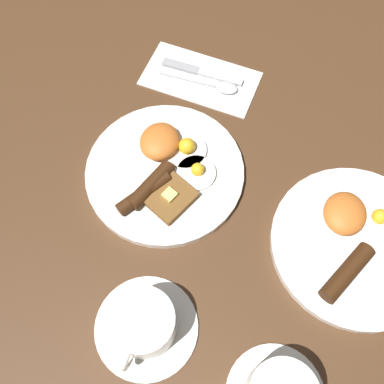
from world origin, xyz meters
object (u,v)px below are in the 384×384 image
object	(u,v)px
breakfast_plate_far	(355,241)
breakfast_plate_near	(165,170)
spoon	(217,85)
teacup_near	(144,325)
knife	(198,71)

from	to	relation	value
breakfast_plate_far	breakfast_plate_near	bearing A→B (deg)	-93.59
breakfast_plate_far	spoon	size ratio (longest dim) A/B	1.76
breakfast_plate_near	breakfast_plate_far	distance (m)	0.33
teacup_near	spoon	size ratio (longest dim) A/B	0.99
teacup_near	breakfast_plate_near	bearing A→B (deg)	-165.40
breakfast_plate_far	teacup_near	size ratio (longest dim) A/B	1.77
breakfast_plate_far	knife	world-z (taller)	breakfast_plate_far
teacup_near	knife	xyz separation A→B (m)	(-0.48, -0.09, -0.03)
breakfast_plate_far	teacup_near	distance (m)	0.35
knife	breakfast_plate_far	bearing A→B (deg)	-35.74
breakfast_plate_far	knife	bearing A→B (deg)	-125.47
spoon	breakfast_plate_far	bearing A→B (deg)	-39.22
teacup_near	knife	size ratio (longest dim) A/B	0.95
breakfast_plate_far	knife	size ratio (longest dim) A/B	1.67
breakfast_plate_near	knife	world-z (taller)	breakfast_plate_near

